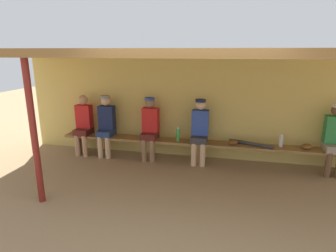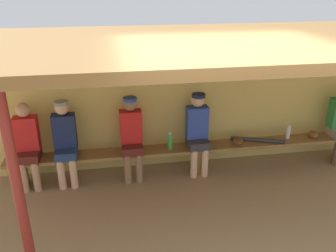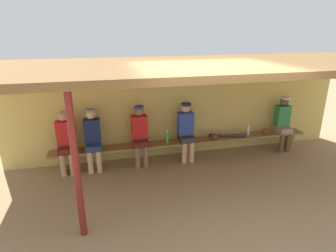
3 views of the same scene
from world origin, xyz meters
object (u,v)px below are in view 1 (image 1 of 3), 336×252
at_px(player_near_post, 200,128).
at_px(player_in_white, 150,126).
at_px(baseball_glove_dark_brown, 307,146).
at_px(baseball_bat, 251,144).
at_px(bench, 199,145).
at_px(player_with_sunglasses, 106,123).
at_px(player_middle, 83,122).
at_px(water_bottle_green, 178,134).
at_px(player_shirtless_tan, 334,136).
at_px(support_post, 34,134).
at_px(baseball_glove_tan, 233,142).
at_px(water_bottle_clear, 281,141).

bearing_deg(player_near_post, player_in_white, 180.00).
distance_m(baseball_glove_dark_brown, baseball_bat, 1.04).
distance_m(bench, player_with_sunglasses, 2.10).
bearing_deg(player_middle, water_bottle_green, -0.41).
bearing_deg(player_near_post, baseball_glove_dark_brown, 0.66).
relative_size(player_shirtless_tan, water_bottle_green, 4.77).
bearing_deg(player_shirtless_tan, bench, -179.92).
bearing_deg(player_in_white, player_middle, -179.98).
relative_size(player_middle, water_bottle_green, 4.74).
xyz_separation_m(player_shirtless_tan, baseball_bat, (-1.48, -0.00, -0.25)).
xyz_separation_m(support_post, player_shirtless_tan, (4.74, 2.10, -0.35)).
height_order(water_bottle_green, baseball_glove_tan, water_bottle_green).
bearing_deg(baseball_glove_tan, player_in_white, -62.02).
height_order(player_near_post, player_in_white, same).
bearing_deg(baseball_bat, player_near_post, -160.69).
bearing_deg(player_middle, water_bottle_clear, 0.51).
bearing_deg(bench, water_bottle_green, -178.44).
relative_size(player_with_sunglasses, water_bottle_clear, 5.56).
distance_m(player_in_white, baseball_glove_tan, 1.76).
bearing_deg(water_bottle_green, support_post, -130.49).
xyz_separation_m(bench, player_with_sunglasses, (-2.07, 0.00, 0.36)).
bearing_deg(player_shirtless_tan, water_bottle_clear, 177.69).
bearing_deg(player_middle, support_post, -79.83).
relative_size(player_near_post, player_shirtless_tan, 1.00).
bearing_deg(player_near_post, water_bottle_green, -177.96).
bearing_deg(bench, baseball_bat, -0.00).
distance_m(player_near_post, water_bottle_clear, 1.60).
height_order(support_post, player_with_sunglasses, support_post).
distance_m(bench, baseball_glove_tan, 0.69).
height_order(support_post, water_bottle_clear, support_post).
bearing_deg(player_with_sunglasses, player_in_white, 0.00).
bearing_deg(baseball_bat, player_middle, -160.54).
bearing_deg(bench, support_post, -136.80).
distance_m(player_near_post, player_shirtless_tan, 2.51).
bearing_deg(water_bottle_clear, player_with_sunglasses, -179.42).
bearing_deg(player_shirtless_tan, baseball_glove_tan, -179.22).
height_order(baseball_glove_tan, baseball_bat, baseball_glove_tan).
xyz_separation_m(water_bottle_clear, baseball_glove_dark_brown, (0.48, -0.01, -0.07)).
distance_m(water_bottle_green, baseball_glove_tan, 1.14).
distance_m(baseball_glove_dark_brown, baseball_glove_tan, 1.38).
distance_m(player_near_post, baseball_glove_tan, 0.73).
xyz_separation_m(support_post, player_in_white, (1.17, 2.10, -0.35)).
distance_m(player_in_white, player_shirtless_tan, 3.57).
bearing_deg(bench, player_near_post, 147.81).
height_order(player_shirtless_tan, player_middle, player_shirtless_tan).
xyz_separation_m(support_post, water_bottle_clear, (3.82, 2.14, -0.52)).
bearing_deg(baseball_glove_tan, support_post, -25.74).
bearing_deg(player_in_white, baseball_bat, -0.10).
bearing_deg(player_middle, player_near_post, 0.01).
relative_size(baseball_glove_dark_brown, baseball_glove_tan, 1.00).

